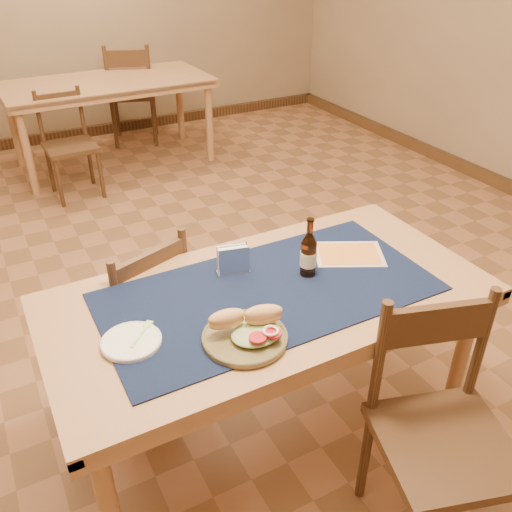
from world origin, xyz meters
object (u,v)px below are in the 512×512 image
chair_main_near (441,430)px  napkin_holder (233,260)px  main_table (269,310)px  chair_main_far (138,315)px  back_table (108,90)px  sandwich_plate (248,332)px  beer_bottle (308,254)px

chair_main_near → napkin_holder: size_ratio=6.88×
main_table → chair_main_far: chair_main_far is taller
back_table → sandwich_plate: 3.63m
beer_bottle → back_table: bearing=87.9°
chair_main_far → napkin_holder: (0.31, -0.32, 0.37)m
back_table → chair_main_far: bearing=-103.2°
main_table → chair_main_far: (-0.37, 0.50, -0.23)m
main_table → sandwich_plate: (-0.19, -0.20, 0.12)m
chair_main_far → chair_main_near: size_ratio=0.93×
chair_main_far → beer_bottle: (0.55, -0.47, 0.40)m
sandwich_plate → beer_bottle: 0.44m
back_table → beer_bottle: (-0.12, -3.36, 0.17)m
chair_main_far → beer_bottle: size_ratio=3.64×
back_table → beer_bottle: 3.37m
sandwich_plate → main_table: bearing=46.3°
main_table → back_table: bearing=84.8°
main_table → chair_main_far: size_ratio=1.88×
main_table → sandwich_plate: bearing=-133.7°
chair_main_near → beer_bottle: size_ratio=3.91×
back_table → chair_main_far: size_ratio=2.05×
main_table → back_table: size_ratio=0.92×
chair_main_near → sandwich_plate: bearing=140.5°
chair_main_near → main_table: bearing=116.8°
chair_main_far → main_table: bearing=-53.5°
back_table → sandwich_plate: size_ratio=6.32×
beer_bottle → sandwich_plate: bearing=-148.5°
chair_main_far → beer_bottle: bearing=-40.3°
main_table → beer_bottle: (0.18, 0.03, 0.17)m
chair_main_near → beer_bottle: bearing=100.9°
sandwich_plate → napkin_holder: napkin_holder is taller
main_table → sandwich_plate: size_ratio=5.79×
main_table → napkin_holder: bearing=108.1°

